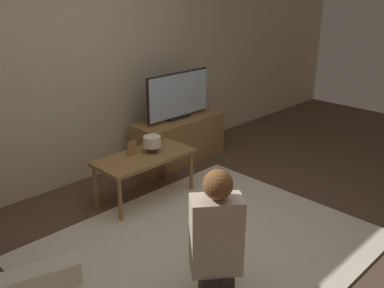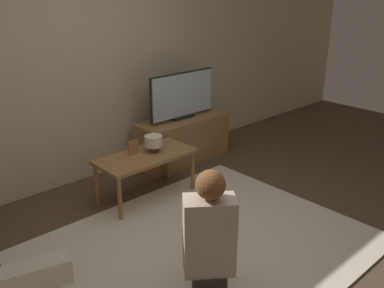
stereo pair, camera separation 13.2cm
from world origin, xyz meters
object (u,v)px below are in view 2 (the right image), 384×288
person_kneeling (210,242)px  table_lamp (153,142)px  tv (182,95)px  coffee_table (146,159)px

person_kneeling → table_lamp: person_kneeling is taller
person_kneeling → table_lamp: 1.73m
person_kneeling → table_lamp: size_ratio=5.55×
tv → person_kneeling: tv is taller
coffee_table → person_kneeling: 1.67m
table_lamp → tv: bearing=30.4°
coffee_table → person_kneeling: bearing=-112.4°
person_kneeling → table_lamp: (0.75, 1.56, 0.08)m
person_kneeling → tv: bearing=-90.0°
tv → table_lamp: 0.98m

